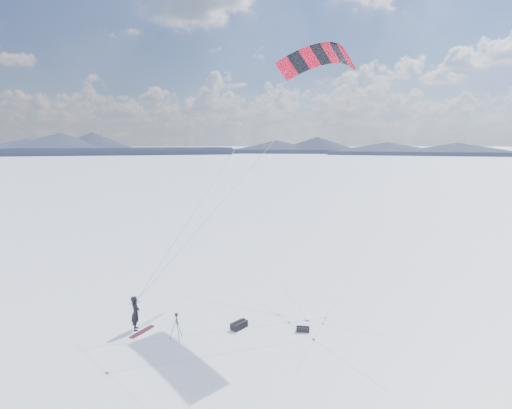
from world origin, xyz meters
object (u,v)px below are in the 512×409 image
tripod (177,323)px  gear_bag_b (303,329)px  snowboard (142,332)px  gear_bag_a (239,325)px  snowkiter (136,330)px

tripod → gear_bag_b: (5.59, -1.78, -0.67)m
snowboard → gear_bag_a: size_ratio=1.55×
gear_bag_a → gear_bag_b: bearing=-57.1°
gear_bag_b → tripod: bearing=-165.7°
tripod → gear_bag_a: bearing=-36.8°
snowboard → gear_bag_a: 4.58m
snowboard → snowkiter: bearing=80.8°
snowkiter → gear_bag_b: 7.95m
snowboard → gear_bag_b: 7.59m
gear_bag_a → gear_bag_b: gear_bag_a is taller
gear_bag_b → snowboard: bearing=-173.2°
tripod → gear_bag_b: tripod is taller
snowkiter → snowboard: size_ratio=1.12×
snowboard → tripod: tripod is taller
tripod → gear_bag_a: 3.07m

